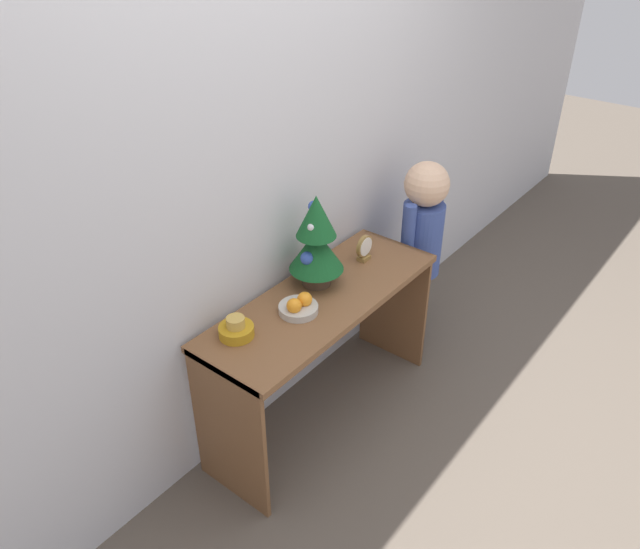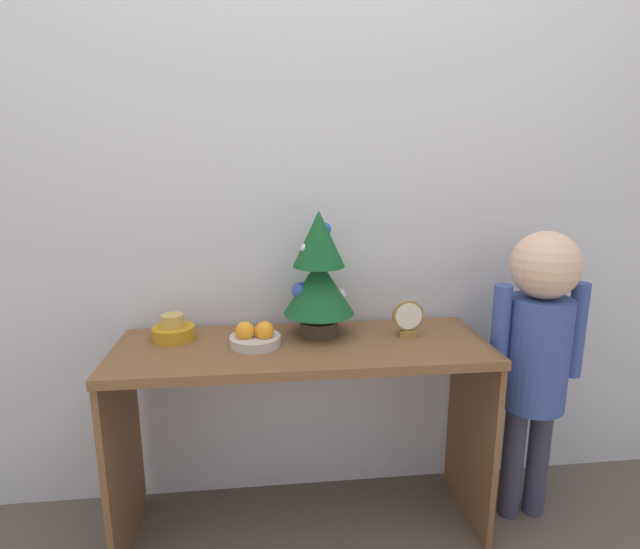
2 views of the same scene
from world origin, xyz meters
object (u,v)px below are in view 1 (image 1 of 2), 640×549
Objects in this scene: fruit_bowl at (299,306)px; child_figure at (422,231)px; desk_clock at (364,248)px; singing_bowl at (236,329)px; mini_tree at (316,240)px.

child_figure reaches higher than fruit_bowl.
fruit_bowl is 0.51m from desk_clock.
fruit_bowl is at bearing 178.37° from child_figure.
singing_bowl is at bearing 175.74° from desk_clock.
fruit_bowl is 0.16× the size of child_figure.
child_figure is at bearing -7.62° from desk_clock.
mini_tree is 3.06× the size of singing_bowl.
singing_bowl is 0.13× the size of child_figure.
mini_tree is at bearing 171.67° from child_figure.
fruit_bowl is at bearing -18.35° from singing_bowl.
singing_bowl is 0.78m from desk_clock.
desk_clock reaches higher than singing_bowl.
desk_clock is (0.51, 0.03, 0.03)m from fruit_bowl.
child_figure is at bearing -5.47° from singing_bowl.
child_figure is (1.22, -0.12, -0.04)m from singing_bowl.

